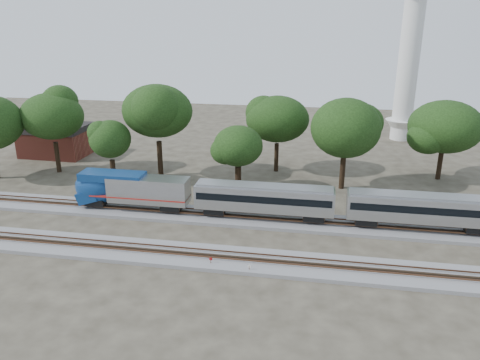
% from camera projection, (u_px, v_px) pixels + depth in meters
% --- Properties ---
extents(ground, '(160.00, 160.00, 0.00)m').
position_uv_depth(ground, '(204.00, 240.00, 50.83)').
color(ground, '#383328').
rests_on(ground, ground).
extents(track_far, '(160.00, 5.00, 0.73)m').
position_uv_depth(track_far, '(216.00, 216.00, 56.33)').
color(track_far, slate).
rests_on(track_far, ground).
extents(track_near, '(160.00, 5.00, 0.73)m').
position_uv_depth(track_near, '(194.00, 256.00, 47.05)').
color(track_near, slate).
rests_on(track_near, ground).
extents(switch_stand_red, '(0.32, 0.07, 1.01)m').
position_uv_depth(switch_stand_red, '(211.00, 261.00, 45.26)').
color(switch_stand_red, '#512D19').
rests_on(switch_stand_red, ground).
extents(switch_stand_white, '(0.28, 0.08, 0.89)m').
position_uv_depth(switch_stand_white, '(249.00, 268.00, 44.14)').
color(switch_stand_white, '#512D19').
rests_on(switch_stand_white, ground).
extents(switch_lever, '(0.50, 0.31, 0.30)m').
position_uv_depth(switch_lever, '(273.00, 274.00, 43.91)').
color(switch_lever, '#512D19').
rests_on(switch_lever, ground).
extents(brick_building, '(11.12, 7.95, 5.28)m').
position_uv_depth(brick_building, '(56.00, 140.00, 80.93)').
color(brick_building, maroon).
rests_on(brick_building, ground).
extents(tree_1, '(8.93, 8.93, 12.59)m').
position_uv_depth(tree_1, '(52.00, 116.00, 69.96)').
color(tree_1, black).
rests_on(tree_1, ground).
extents(tree_2, '(6.78, 6.78, 9.55)m').
position_uv_depth(tree_2, '(110.00, 139.00, 65.54)').
color(tree_2, black).
rests_on(tree_2, ground).
extents(tree_3, '(10.05, 10.05, 14.17)m').
position_uv_depth(tree_3, '(157.00, 111.00, 68.04)').
color(tree_3, black).
rests_on(tree_3, ground).
extents(tree_4, '(6.59, 6.59, 9.30)m').
position_uv_depth(tree_4, '(238.00, 146.00, 62.84)').
color(tree_4, black).
rests_on(tree_4, ground).
extents(tree_5, '(8.40, 8.40, 11.85)m').
position_uv_depth(tree_5, '(277.00, 119.00, 70.49)').
color(tree_5, black).
rests_on(tree_5, ground).
extents(tree_6, '(8.80, 8.80, 12.41)m').
position_uv_depth(tree_6, '(346.00, 128.00, 63.17)').
color(tree_6, black).
rests_on(tree_6, ground).
extents(tree_7, '(8.08, 8.08, 11.40)m').
position_uv_depth(tree_7, '(445.00, 127.00, 67.10)').
color(tree_7, black).
rests_on(tree_7, ground).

